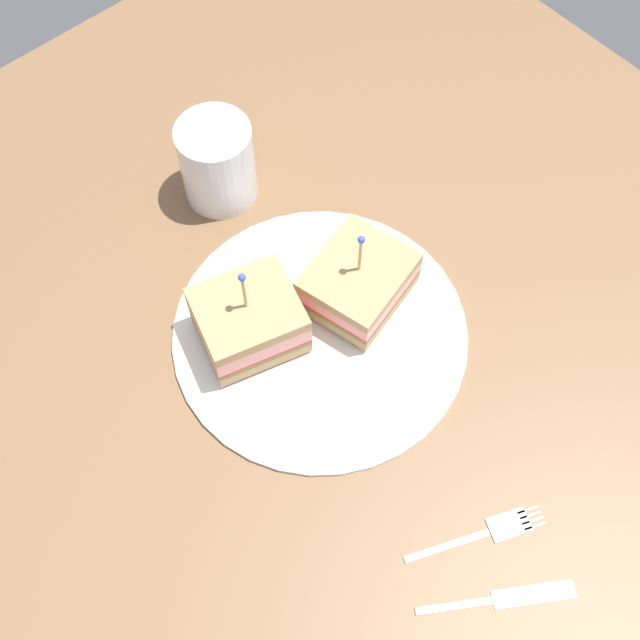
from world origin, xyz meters
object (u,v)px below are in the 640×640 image
at_px(plate, 320,332).
at_px(drink_glass, 218,166).
at_px(sandwich_half_front, 358,282).
at_px(fork, 490,531).
at_px(knife, 506,598).
at_px(sandwich_half_back, 249,320).

distance_m(plate, drink_glass, 0.21).
height_order(plate, sandwich_half_front, sandwich_half_front).
bearing_deg(fork, plate, -93.95).
height_order(drink_glass, fork, drink_glass).
bearing_deg(fork, drink_glass, -96.80).
height_order(sandwich_half_front, drink_glass, sandwich_half_front).
height_order(sandwich_half_front, fork, sandwich_half_front).
bearing_deg(plate, knife, 80.62).
xyz_separation_m(sandwich_half_back, knife, (-0.01, 0.33, -0.04)).
distance_m(plate, knife, 0.29).
bearing_deg(knife, drink_glass, -99.71).
bearing_deg(sandwich_half_back, fork, 97.29).
distance_m(drink_glass, knife, 0.50).
bearing_deg(knife, sandwich_half_front, -109.05).
bearing_deg(knife, fork, -123.60).
distance_m(plate, fork, 0.24).
height_order(drink_glass, knife, drink_glass).
bearing_deg(drink_glass, knife, 80.29).
xyz_separation_m(drink_glass, fork, (0.05, 0.44, -0.04)).
bearing_deg(fork, sandwich_half_back, -82.71).
height_order(sandwich_half_back, knife, sandwich_half_back).
xyz_separation_m(sandwich_half_front, knife, (0.10, 0.29, -0.03)).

